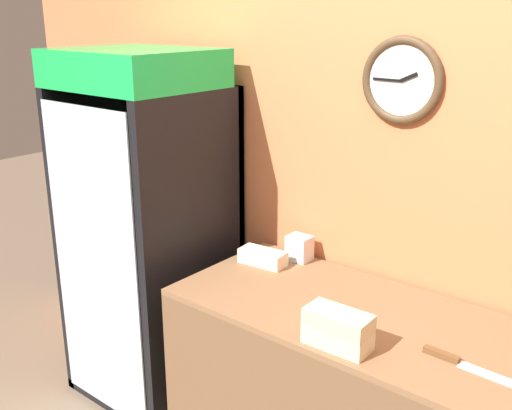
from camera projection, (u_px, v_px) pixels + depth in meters
The scene contains 8 objects.
wall_back at pixel (413, 175), 2.51m from camera, with size 5.20×0.09×2.70m.
prep_counter at pixel (353, 406), 2.50m from camera, with size 1.52×0.70×0.87m.
beverage_cooler at pixel (155, 213), 3.11m from camera, with size 0.73×0.69×1.84m.
sandwich_stack_bottom at pixel (337, 337), 2.11m from camera, with size 0.24×0.12×0.07m.
sandwich_stack_middle at pixel (338, 321), 2.09m from camera, with size 0.24×0.12×0.07m.
sandwich_flat_left at pixel (263, 257), 2.80m from camera, with size 0.23×0.12×0.07m.
chefs_knife at pixel (456, 361), 2.02m from camera, with size 0.33×0.05×0.02m.
napkin_dispenser at pixel (299, 248), 2.84m from camera, with size 0.11×0.09×0.12m.
Camera 1 is at (1.03, -0.99, 2.01)m, focal length 42.00 mm.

